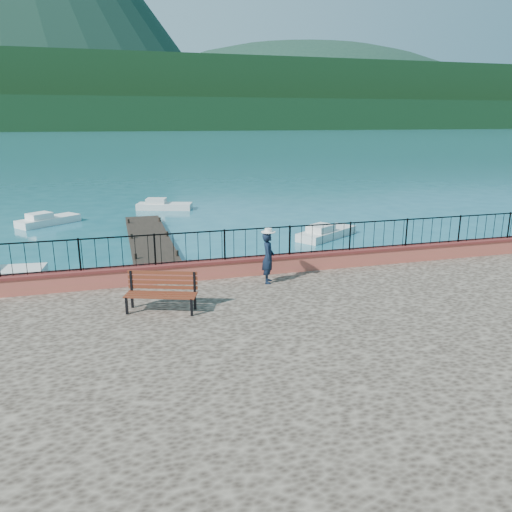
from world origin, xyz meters
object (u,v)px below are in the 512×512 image
boat_4 (164,204)px  boat_2 (327,230)px  park_bench (162,300)px  person (268,258)px  boat_3 (48,218)px

boat_4 → boat_2: bearing=-39.0°
park_bench → boat_4: 22.82m
person → boat_2: 11.89m
boat_2 → boat_4: size_ratio=1.03×
person → boat_3: (-8.36, 17.75, -1.60)m
park_bench → person: person is taller
boat_3 → boat_4: (7.30, 3.37, 0.00)m
boat_3 → boat_4: same height
person → boat_2: person is taller
person → boat_2: bearing=-15.0°
boat_2 → boat_3: bearing=119.5°
park_bench → person: size_ratio=1.23×
boat_2 → boat_4: (-7.46, 11.23, 0.00)m
person → boat_3: size_ratio=0.44×
boat_3 → boat_4: 8.04m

